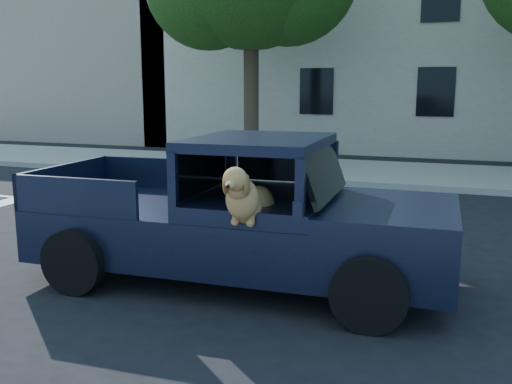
# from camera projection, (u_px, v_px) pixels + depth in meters

# --- Properties ---
(ground) EXTENTS (120.00, 120.00, 0.00)m
(ground) POSITION_uv_depth(u_px,v_px,m) (285.00, 289.00, 6.90)
(ground) COLOR black
(ground) RESTS_ON ground
(far_sidewalk) EXTENTS (60.00, 4.00, 0.15)m
(far_sidewalk) POSITION_uv_depth(u_px,v_px,m) (385.00, 173.00, 15.39)
(far_sidewalk) COLOR gray
(far_sidewalk) RESTS_ON ground
(lane_stripes) EXTENTS (21.60, 0.14, 0.01)m
(lane_stripes) POSITION_uv_depth(u_px,v_px,m) (462.00, 234.00, 9.37)
(lane_stripes) COLOR silver
(lane_stripes) RESTS_ON ground
(building_main) EXTENTS (26.00, 6.00, 9.00)m
(building_main) POSITION_uv_depth(u_px,v_px,m) (502.00, 26.00, 20.31)
(building_main) COLOR beige
(building_main) RESTS_ON ground
(building_left) EXTENTS (12.00, 6.00, 8.00)m
(building_left) POSITION_uv_depth(u_px,v_px,m) (81.00, 50.00, 26.43)
(building_left) COLOR tan
(building_left) RESTS_ON ground
(pickup_truck) EXTENTS (5.14, 2.65, 1.82)m
(pickup_truck) POSITION_uv_depth(u_px,v_px,m) (234.00, 234.00, 7.06)
(pickup_truck) COLOR black
(pickup_truck) RESTS_ON ground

